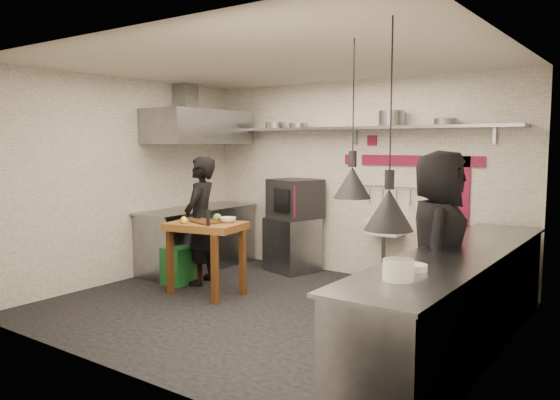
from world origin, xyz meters
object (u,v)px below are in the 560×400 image
Objects in this scene: oven_stand at (292,244)px; chef_left at (201,221)px; green_bin at (178,266)px; chef_right at (438,245)px; prep_table at (206,258)px; combi_oven at (295,199)px.

chef_left reaches higher than oven_stand.
chef_right reaches higher than green_bin.
prep_table is (-0.16, -1.69, 0.06)m from oven_stand.
oven_stand is 0.43× the size of chef_right.
oven_stand is 1.60× the size of green_bin.
green_bin is (-0.87, -1.58, -0.84)m from combi_oven.
combi_oven is 1.98m from green_bin.
chef_right is (2.91, 0.21, 0.46)m from prep_table.
chef_right is (3.34, -0.15, 0.06)m from chef_left.
green_bin is at bearing -70.43° from chef_left.
chef_right is (2.74, -1.48, 0.52)m from oven_stand.
combi_oven is at bearing 134.17° from chef_left.
combi_oven is at bearing 45.24° from chef_right.
green_bin is at bearing -101.88° from oven_stand.
chef_left reaches higher than green_bin.
combi_oven reaches higher than oven_stand.
chef_left is at bearing -97.44° from oven_stand.
combi_oven is 0.72× the size of prep_table.
combi_oven is (0.03, 0.04, 0.69)m from oven_stand.
combi_oven is at bearing 72.96° from prep_table.
prep_table reaches higher than green_bin.
chef_left is (-0.43, 0.36, 0.41)m from prep_table.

